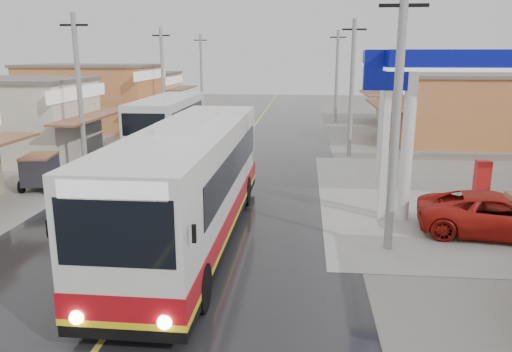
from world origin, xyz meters
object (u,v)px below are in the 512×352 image
at_px(coach_bus, 192,183).
at_px(jeepney, 498,215).
at_px(tyre_stack, 72,187).
at_px(second_bus, 168,123).
at_px(cyclist, 159,156).
at_px(tricycle_near, 40,170).

xyz_separation_m(coach_bus, jeepney, (10.21, 1.43, -1.25)).
bearing_deg(jeepney, tyre_stack, 85.81).
xyz_separation_m(second_bus, cyclist, (0.76, -4.91, -1.14)).
xyz_separation_m(second_bus, tricycle_near, (-3.40, -9.64, -0.89)).
distance_m(cyclist, tyre_stack, 5.66).
xyz_separation_m(coach_bus, second_bus, (-5.00, 15.33, -0.19)).
bearing_deg(tyre_stack, coach_bus, -38.45).
bearing_deg(tyre_stack, cyclist, 63.12).
xyz_separation_m(cyclist, tricycle_near, (-4.16, -4.74, 0.25)).
height_order(coach_bus, tyre_stack, coach_bus).
distance_m(second_bus, tricycle_near, 10.26).
xyz_separation_m(coach_bus, cyclist, (-4.24, 10.43, -1.32)).
relative_size(second_bus, tyre_stack, 12.62).
xyz_separation_m(second_bus, jeepney, (15.22, -13.90, -1.07)).
relative_size(jeepney, tyre_stack, 6.59).
distance_m(cyclist, tricycle_near, 6.31).
xyz_separation_m(jeepney, tyre_stack, (-17.01, 3.96, -0.53)).
height_order(cyclist, tricycle_near, cyclist).
bearing_deg(tricycle_near, cyclist, 38.88).
bearing_deg(coach_bus, tyre_stack, 141.89).
bearing_deg(cyclist, second_bus, 107.11).
height_order(jeepney, tricycle_near, tricycle_near).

